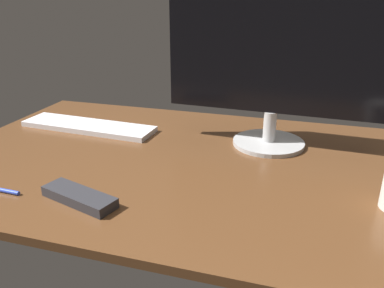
# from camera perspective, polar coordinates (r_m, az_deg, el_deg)

# --- Properties ---
(desk) EXTENTS (1.40, 0.84, 0.02)m
(desk) POSITION_cam_1_polar(r_m,az_deg,el_deg) (1.04, 0.93, -3.01)
(desk) COLOR brown
(desk) RESTS_ON ground
(monitor) EXTENTS (0.61, 0.21, 0.48)m
(monitor) POSITION_cam_1_polar(r_m,az_deg,el_deg) (1.09, 12.17, 12.56)
(monitor) COLOR #B9B9B9
(monitor) RESTS_ON desk
(keyboard) EXTENTS (0.45, 0.14, 0.02)m
(keyboard) POSITION_cam_1_polar(r_m,az_deg,el_deg) (1.31, -15.04, 2.54)
(keyboard) COLOR white
(keyboard) RESTS_ON desk
(tv_remote) EXTENTS (0.19, 0.10, 0.02)m
(tv_remote) POSITION_cam_1_polar(r_m,az_deg,el_deg) (0.87, -16.30, -7.49)
(tv_remote) COLOR #2D2D33
(tv_remote) RESTS_ON desk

